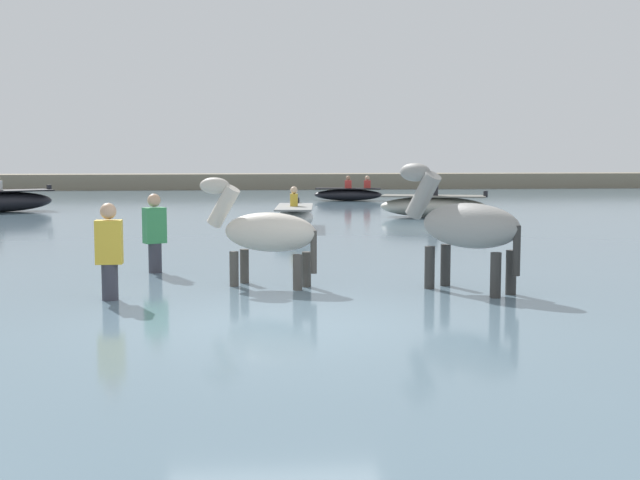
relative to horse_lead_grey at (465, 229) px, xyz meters
The scene contains 10 objects.
ground_plane 3.46m from the horse_lead_grey, 142.57° to the right, with size 120.00×120.00×0.00m, color #666051.
water_surface 8.50m from the horse_lead_grey, 107.69° to the left, with size 90.00×90.00×0.43m, color slate.
horse_lead_grey is the anchor object (origin of this frame).
horse_trailing_pinto 2.68m from the horse_lead_grey, 165.45° to the left, with size 1.69×1.07×1.90m.
boat_mid_outer 13.34m from the horse_lead_grey, 78.14° to the left, with size 3.22×1.90×1.10m.
boat_far_offshore 21.98m from the horse_lead_grey, 86.03° to the left, with size 2.74×1.27×0.96m.
boat_mid_channel 9.91m from the horse_lead_grey, 98.70° to the left, with size 1.20×2.93×1.01m.
person_onlooker_left 4.75m from the horse_lead_grey, 152.47° to the left, with size 0.38×0.32×1.63m.
person_wading_close 4.56m from the horse_lead_grey, behind, with size 0.32×0.20×1.63m.
far_shoreline 33.79m from the horse_lead_grey, 94.35° to the left, with size 80.00×2.40×1.21m, color gray.
Camera 1 is at (-0.49, -8.87, 2.22)m, focal length 47.81 mm.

